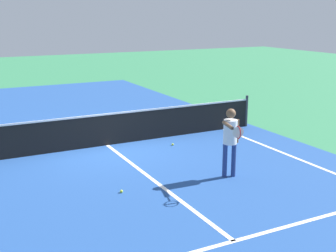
% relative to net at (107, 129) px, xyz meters
% --- Properties ---
extents(ground_plane, '(60.00, 60.00, 0.00)m').
position_rel_net_xyz_m(ground_plane, '(0.00, 0.00, -0.49)').
color(ground_plane, '#337F51').
extents(court_surface_inbounds, '(10.62, 24.40, 0.00)m').
position_rel_net_xyz_m(court_surface_inbounds, '(0.00, 0.00, -0.49)').
color(court_surface_inbounds, '#234C93').
rests_on(court_surface_inbounds, ground_plane).
extents(line_service_near, '(8.22, 0.10, 0.01)m').
position_rel_net_xyz_m(line_service_near, '(0.00, -6.40, -0.49)').
color(line_service_near, white).
rests_on(line_service_near, ground_plane).
extents(line_center_service, '(0.10, 6.40, 0.01)m').
position_rel_net_xyz_m(line_center_service, '(0.00, -3.20, -0.49)').
color(line_center_service, white).
rests_on(line_center_service, ground_plane).
extents(net, '(10.16, 0.09, 1.07)m').
position_rel_net_xyz_m(net, '(0.00, 0.00, 0.00)').
color(net, '#33383D').
rests_on(net, ground_plane).
extents(player_near, '(0.72, 1.13, 1.65)m').
position_rel_net_xyz_m(player_near, '(1.69, -3.81, 0.54)').
color(player_near, navy).
rests_on(player_near, ground_plane).
extents(tennis_ball_mid_court, '(0.07, 0.07, 0.07)m').
position_rel_net_xyz_m(tennis_ball_mid_court, '(-0.94, -3.54, -0.46)').
color(tennis_ball_mid_court, '#CCE033').
rests_on(tennis_ball_mid_court, ground_plane).
extents(tennis_ball_near_net, '(0.07, 0.07, 0.07)m').
position_rel_net_xyz_m(tennis_ball_near_net, '(1.71, -0.90, -0.46)').
color(tennis_ball_near_net, '#CCE033').
rests_on(tennis_ball_near_net, ground_plane).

